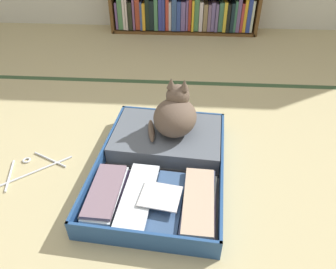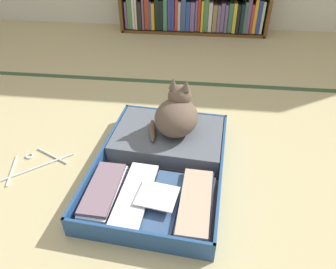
{
  "view_description": "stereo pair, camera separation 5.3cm",
  "coord_description": "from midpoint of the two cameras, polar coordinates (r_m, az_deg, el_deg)",
  "views": [
    {
      "loc": [
        0.22,
        -0.84,
        1.06
      ],
      "look_at": [
        0.14,
        0.3,
        0.19
      ],
      "focal_mm": 33.49,
      "sensor_mm": 36.0,
      "label": 1
    },
    {
      "loc": [
        0.27,
        -0.84,
        1.06
      ],
      "look_at": [
        0.14,
        0.3,
        0.19
      ],
      "focal_mm": 33.49,
      "sensor_mm": 36.0,
      "label": 2
    }
  ],
  "objects": [
    {
      "name": "black_cat",
      "position": [
        1.56,
        0.37,
        3.71
      ],
      "size": [
        0.27,
        0.28,
        0.27
      ],
      "color": "brown",
      "rests_on": "open_suitcase"
    },
    {
      "name": "open_suitcase",
      "position": [
        1.52,
        -2.09,
        -4.74
      ],
      "size": [
        0.64,
        0.87,
        0.1
      ],
      "color": "navy",
      "rests_on": "ground_plane"
    },
    {
      "name": "ground_plane",
      "position": [
        1.37,
        -7.94,
        -13.84
      ],
      "size": [
        10.0,
        10.0,
        0.0
      ],
      "primitive_type": "plane",
      "color": "tan"
    },
    {
      "name": "tatami_border",
      "position": [
        2.28,
        -2.64,
        9.55
      ],
      "size": [
        4.8,
        0.05,
        0.0
      ],
      "color": "#334E2E",
      "rests_on": "ground_plane"
    },
    {
      "name": "clothes_hanger",
      "position": [
        1.69,
        -24.52,
        -5.61
      ],
      "size": [
        0.31,
        0.28,
        0.01
      ],
      "color": "silver",
      "rests_on": "ground_plane"
    }
  ]
}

